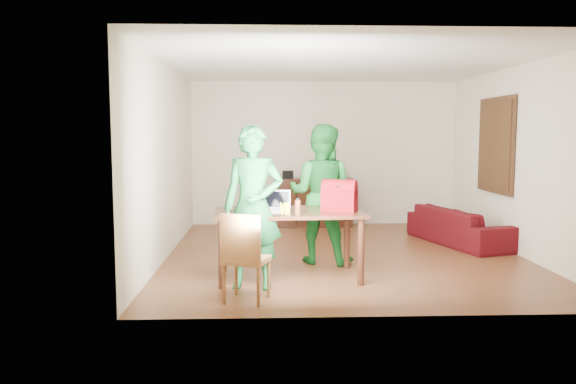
{
  "coord_description": "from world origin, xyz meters",
  "views": [
    {
      "loc": [
        -1.1,
        -7.89,
        1.74
      ],
      "look_at": [
        -0.84,
        -1.08,
        1.02
      ],
      "focal_mm": 35.0,
      "sensor_mm": 36.0,
      "label": 1
    }
  ],
  "objects_px": {
    "table": "(289,219)",
    "laptop": "(275,208)",
    "chair": "(246,276)",
    "person_far": "(321,194)",
    "sofa": "(460,226)",
    "bottle": "(298,207)",
    "red_bag": "(339,199)",
    "person_near": "(253,207)"
  },
  "relations": [
    {
      "from": "person_far",
      "to": "red_bag",
      "type": "bearing_deg",
      "value": 119.06
    },
    {
      "from": "bottle",
      "to": "red_bag",
      "type": "xyz_separation_m",
      "value": [
        0.51,
        0.3,
        0.05
      ]
    },
    {
      "from": "sofa",
      "to": "laptop",
      "type": "bearing_deg",
      "value": 108.03
    },
    {
      "from": "red_bag",
      "to": "chair",
      "type": "bearing_deg",
      "value": -119.08
    },
    {
      "from": "laptop",
      "to": "bottle",
      "type": "relative_size",
      "value": 1.88
    },
    {
      "from": "person_near",
      "to": "laptop",
      "type": "xyz_separation_m",
      "value": [
        0.26,
        0.37,
        -0.05
      ]
    },
    {
      "from": "table",
      "to": "red_bag",
      "type": "bearing_deg",
      "value": -7.5
    },
    {
      "from": "chair",
      "to": "laptop",
      "type": "bearing_deg",
      "value": 88.05
    },
    {
      "from": "laptop",
      "to": "red_bag",
      "type": "distance_m",
      "value": 0.77
    },
    {
      "from": "person_far",
      "to": "laptop",
      "type": "bearing_deg",
      "value": 74.13
    },
    {
      "from": "laptop",
      "to": "chair",
      "type": "bearing_deg",
      "value": -105.08
    },
    {
      "from": "chair",
      "to": "person_near",
      "type": "bearing_deg",
      "value": 100.81
    },
    {
      "from": "laptop",
      "to": "sofa",
      "type": "xyz_separation_m",
      "value": [
        2.95,
        2.03,
        -0.58
      ]
    },
    {
      "from": "chair",
      "to": "sofa",
      "type": "xyz_separation_m",
      "value": [
        3.26,
        2.92,
        0.01
      ]
    },
    {
      "from": "person_far",
      "to": "red_bag",
      "type": "relative_size",
      "value": 4.64
    },
    {
      "from": "person_far",
      "to": "red_bag",
      "type": "xyz_separation_m",
      "value": [
        0.13,
        -0.86,
        0.04
      ]
    },
    {
      "from": "person_far",
      "to": "table",
      "type": "bearing_deg",
      "value": 80.47
    },
    {
      "from": "chair",
      "to": "person_far",
      "type": "distance_m",
      "value": 2.09
    },
    {
      "from": "person_near",
      "to": "sofa",
      "type": "relative_size",
      "value": 0.94
    },
    {
      "from": "table",
      "to": "bottle",
      "type": "bearing_deg",
      "value": -78.84
    },
    {
      "from": "red_bag",
      "to": "sofa",
      "type": "height_order",
      "value": "red_bag"
    },
    {
      "from": "table",
      "to": "sofa",
      "type": "relative_size",
      "value": 0.92
    },
    {
      "from": "bottle",
      "to": "sofa",
      "type": "relative_size",
      "value": 0.1
    },
    {
      "from": "laptop",
      "to": "sofa",
      "type": "height_order",
      "value": "laptop"
    },
    {
      "from": "person_near",
      "to": "person_far",
      "type": "bearing_deg",
      "value": 60.71
    },
    {
      "from": "person_far",
      "to": "laptop",
      "type": "xyz_separation_m",
      "value": [
        -0.62,
        -0.86,
        -0.06
      ]
    },
    {
      "from": "person_far",
      "to": "sofa",
      "type": "height_order",
      "value": "person_far"
    },
    {
      "from": "person_near",
      "to": "laptop",
      "type": "relative_size",
      "value": 5.08
    },
    {
      "from": "table",
      "to": "bottle",
      "type": "height_order",
      "value": "bottle"
    },
    {
      "from": "red_bag",
      "to": "person_far",
      "type": "bearing_deg",
      "value": 120.3
    },
    {
      "from": "table",
      "to": "sofa",
      "type": "height_order",
      "value": "table"
    },
    {
      "from": "person_far",
      "to": "red_bag",
      "type": "height_order",
      "value": "person_far"
    },
    {
      "from": "person_near",
      "to": "person_far",
      "type": "relative_size",
      "value": 0.99
    },
    {
      "from": "laptop",
      "to": "red_bag",
      "type": "height_order",
      "value": "red_bag"
    },
    {
      "from": "laptop",
      "to": "person_far",
      "type": "bearing_deg",
      "value": 58.43
    },
    {
      "from": "chair",
      "to": "red_bag",
      "type": "distance_m",
      "value": 1.56
    },
    {
      "from": "person_far",
      "to": "bottle",
      "type": "relative_size",
      "value": 9.69
    },
    {
      "from": "person_near",
      "to": "bottle",
      "type": "bearing_deg",
      "value": 13.63
    },
    {
      "from": "person_far",
      "to": "sofa",
      "type": "distance_m",
      "value": 2.68
    },
    {
      "from": "chair",
      "to": "laptop",
      "type": "height_order",
      "value": "laptop"
    },
    {
      "from": "table",
      "to": "laptop",
      "type": "height_order",
      "value": "laptop"
    },
    {
      "from": "person_far",
      "to": "chair",
      "type": "bearing_deg",
      "value": 81.91
    }
  ]
}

